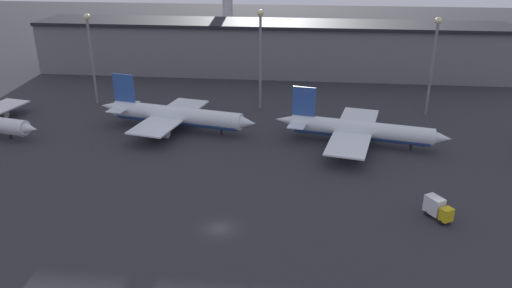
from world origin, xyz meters
TOP-DOWN VIEW (x-y plane):
  - ground at (0.00, 0.00)m, footprint 600.00×600.00m
  - terminal_building at (0.00, 104.99)m, footprint 165.60×21.19m
  - airplane_1 at (-19.52, 45.62)m, footprint 43.50×30.17m
  - airplane_2 at (26.65, 40.74)m, footprint 41.48×34.19m
  - service_vehicle_2 at (37.74, 7.45)m, footprint 4.65×5.65m
  - lamp_post_0 at (-48.50, 64.72)m, footprint 1.80×1.80m
  - lamp_post_1 at (0.61, 64.72)m, footprint 1.80×1.80m
  - lamp_post_2 at (47.43, 64.72)m, footprint 1.80×1.80m

SIDE VIEW (x-z plane):
  - ground at x=0.00m, z-range 0.00..0.00m
  - service_vehicle_2 at x=37.74m, z-range 0.16..4.00m
  - airplane_2 at x=26.65m, z-range -2.92..10.10m
  - airplane_1 at x=-19.52m, z-range -2.97..10.58m
  - terminal_building at x=0.00m, z-range 0.06..18.51m
  - lamp_post_0 at x=-48.50m, z-range 3.47..29.77m
  - lamp_post_2 at x=47.43m, z-range 3.49..30.31m
  - lamp_post_1 at x=0.61m, z-range 3.55..31.61m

